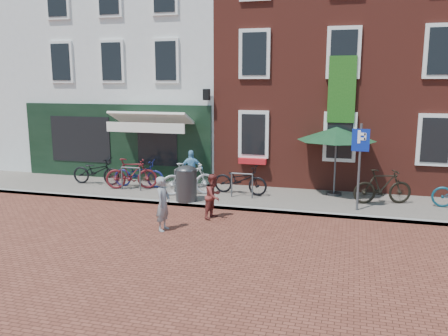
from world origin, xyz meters
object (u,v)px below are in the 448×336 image
(litter_bin, at_px, (186,182))
(bicycle_4, at_px, (240,180))
(parasol, at_px, (337,131))
(boy, at_px, (213,196))
(bicycle_2, at_px, (139,173))
(bicycle_5, at_px, (383,187))
(woman, at_px, (163,204))
(bicycle_3, at_px, (189,179))
(parking_sign, at_px, (360,154))
(bicycle_0, at_px, (96,171))
(cafe_person, at_px, (192,169))
(bicycle_1, at_px, (132,174))

(litter_bin, bearing_deg, bicycle_4, 43.86)
(parasol, xyz_separation_m, boy, (-3.24, -3.34, -1.61))
(bicycle_4, bearing_deg, bicycle_2, 95.28)
(parasol, relative_size, bicycle_2, 1.38)
(bicycle_4, xyz_separation_m, bicycle_5, (4.57, -0.05, 0.05))
(woman, bearing_deg, bicycle_3, 11.46)
(parasol, bearing_deg, bicycle_2, -174.43)
(parking_sign, relative_size, woman, 1.79)
(bicycle_4, bearing_deg, parking_sign, -99.02)
(litter_bin, relative_size, parasol, 0.47)
(parking_sign, relative_size, bicycle_3, 1.42)
(bicycle_2, bearing_deg, litter_bin, -126.25)
(parking_sign, bearing_deg, bicycle_4, 164.92)
(woman, bearing_deg, bicycle_0, 49.95)
(bicycle_2, bearing_deg, woman, -151.67)
(cafe_person, xyz_separation_m, bicycle_0, (-3.63, -0.32, -0.19))
(bicycle_1, bearing_deg, boy, -139.83)
(parasol, distance_m, bicycle_1, 7.23)
(bicycle_2, bearing_deg, bicycle_1, 156.57)
(woman, bearing_deg, bicycle_5, -52.31)
(litter_bin, xyz_separation_m, woman, (0.32, -2.65, -0.01))
(woman, xyz_separation_m, bicycle_1, (-2.78, 3.73, -0.07))
(litter_bin, relative_size, bicycle_4, 0.65)
(parasol, bearing_deg, boy, -134.13)
(woman, relative_size, bicycle_0, 0.77)
(parking_sign, height_order, bicycle_0, parking_sign)
(woman, xyz_separation_m, bicycle_0, (-4.38, 4.06, -0.13))
(woman, height_order, bicycle_4, woman)
(parking_sign, relative_size, bicycle_5, 1.42)
(bicycle_4, bearing_deg, woman, 170.59)
(parking_sign, distance_m, bicycle_3, 5.60)
(bicycle_0, height_order, bicycle_4, same)
(cafe_person, bearing_deg, woman, 81.21)
(cafe_person, bearing_deg, bicycle_3, 84.80)
(boy, height_order, bicycle_3, boy)
(litter_bin, relative_size, boy, 0.95)
(boy, xyz_separation_m, bicycle_0, (-5.34, 2.65, -0.05))
(bicycle_0, bearing_deg, parking_sign, -97.54)
(litter_bin, bearing_deg, bicycle_0, 160.86)
(boy, height_order, bicycle_2, boy)
(boy, height_order, bicycle_1, boy)
(boy, height_order, bicycle_0, boy)
(woman, height_order, cafe_person, cafe_person)
(woman, bearing_deg, bicycle_4, -12.74)
(cafe_person, bearing_deg, bicycle_0, -13.50)
(woman, distance_m, bicycle_4, 4.18)
(bicycle_5, bearing_deg, woman, 107.77)
(parasol, relative_size, boy, 2.01)
(parking_sign, distance_m, bicycle_1, 7.84)
(parking_sign, bearing_deg, bicycle_5, 52.51)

